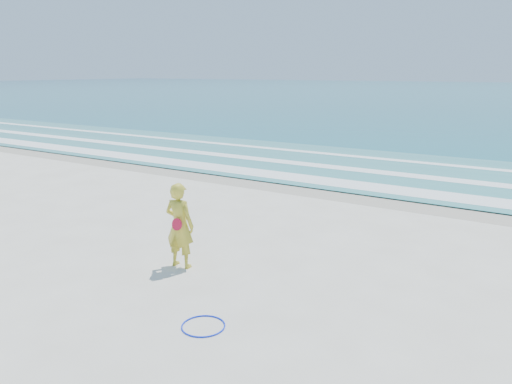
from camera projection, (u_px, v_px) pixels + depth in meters
The scene contains 8 objects.
ground at pixel (139, 267), 11.25m from camera, with size 400.00×400.00×0.00m, color silver.
wet_sand at pixel (314, 189), 18.64m from camera, with size 400.00×2.40×0.00m, color #B2A893.
shallow at pixel (362, 167), 22.73m from camera, with size 400.00×10.00×0.01m, color #59B7AD.
foam_near at pixel (328, 181), 19.69m from camera, with size 400.00×1.40×0.01m, color white.
foam_mid at pixel (356, 169), 22.08m from camera, with size 400.00×0.90×0.01m, color white.
foam_far at pixel (380, 159), 24.79m from camera, with size 400.00×0.60×0.01m, color white.
hoop at pixel (203, 326), 8.63m from camera, with size 0.77×0.77×0.03m, color #0C2AE1.
woman at pixel (180, 225), 11.08m from camera, with size 0.75×0.52×1.94m.
Camera 1 is at (7.85, -7.49, 4.32)m, focal length 35.00 mm.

